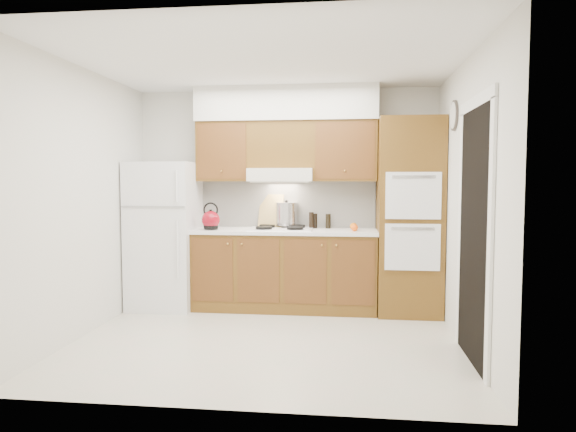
{
  "coord_description": "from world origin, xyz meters",
  "views": [
    {
      "loc": [
        0.74,
        -4.71,
        1.51
      ],
      "look_at": [
        0.15,
        0.45,
        1.15
      ],
      "focal_mm": 32.0,
      "sensor_mm": 36.0,
      "label": 1
    }
  ],
  "objects_px": {
    "kettle": "(211,220)",
    "stock_pot": "(286,214)",
    "fridge": "(165,235)",
    "oven_cabinet": "(409,217)"
  },
  "relations": [
    {
      "from": "kettle",
      "to": "stock_pot",
      "type": "xyz_separation_m",
      "value": [
        0.84,
        0.33,
        0.05
      ]
    },
    {
      "from": "fridge",
      "to": "kettle",
      "type": "relative_size",
      "value": 8.2
    },
    {
      "from": "fridge",
      "to": "kettle",
      "type": "distance_m",
      "value": 0.62
    },
    {
      "from": "oven_cabinet",
      "to": "stock_pot",
      "type": "bearing_deg",
      "value": 171.12
    },
    {
      "from": "fridge",
      "to": "oven_cabinet",
      "type": "height_order",
      "value": "oven_cabinet"
    },
    {
      "from": "oven_cabinet",
      "to": "fridge",
      "type": "bearing_deg",
      "value": -179.3
    },
    {
      "from": "fridge",
      "to": "stock_pot",
      "type": "bearing_deg",
      "value": 10.21
    },
    {
      "from": "oven_cabinet",
      "to": "stock_pot",
      "type": "distance_m",
      "value": 1.44
    },
    {
      "from": "fridge",
      "to": "kettle",
      "type": "bearing_deg",
      "value": -7.64
    },
    {
      "from": "kettle",
      "to": "stock_pot",
      "type": "height_order",
      "value": "stock_pot"
    }
  ]
}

